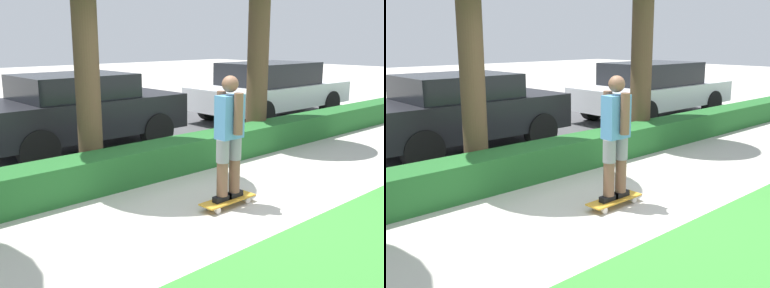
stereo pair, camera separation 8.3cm
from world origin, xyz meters
TOP-DOWN VIEW (x-y plane):
  - ground_plane at (0.00, 0.00)m, footprint 60.00×60.00m
  - street_asphalt at (0.00, 4.20)m, footprint 18.51×5.00m
  - hedge_row at (0.00, 1.60)m, footprint 18.51×0.60m
  - skateboard at (0.04, -0.06)m, footprint 0.80×0.24m
  - skater_person at (0.04, -0.06)m, footprint 0.48×0.40m
  - parked_car_middle at (0.08, 3.86)m, footprint 3.83×1.84m
  - parked_car_rear at (5.56, 3.69)m, footprint 4.62×1.99m

SIDE VIEW (x-z plane):
  - ground_plane at x=0.00m, z-range 0.00..0.00m
  - street_asphalt at x=0.00m, z-range 0.00..0.01m
  - skateboard at x=0.04m, z-range 0.03..0.13m
  - hedge_row at x=0.00m, z-range 0.00..0.50m
  - parked_car_middle at x=0.08m, z-range 0.05..1.49m
  - parked_car_rear at x=5.56m, z-range 0.04..1.51m
  - skater_person at x=0.04m, z-range 0.15..1.70m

